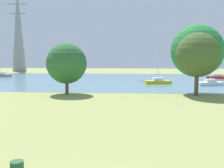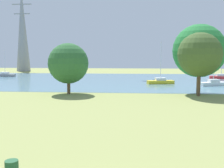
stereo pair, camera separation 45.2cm
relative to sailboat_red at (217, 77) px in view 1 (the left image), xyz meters
name	(u,v)px [view 1 (the left image)]	position (x,y,z in m)	size (l,w,h in m)	color
ground_plane	(120,103)	(-20.20, -32.90, -0.46)	(160.00, 160.00, 0.00)	#8C9351
water_surface	(126,80)	(-20.20, -4.90, -0.45)	(140.00, 40.00, 0.02)	slate
sailboat_red	(217,77)	(0.00, 0.00, 0.00)	(4.96, 2.12, 7.12)	red
sailboat_white	(210,83)	(-5.49, -14.33, 0.01)	(5.03, 2.97, 7.84)	white
sailboat_gray	(1,75)	(-50.56, 2.37, -0.01)	(4.82, 1.56, 6.42)	gray
sailboat_yellow	(158,81)	(-14.22, -11.93, 0.01)	(5.01, 2.51, 7.64)	yellow
tree_west_far	(67,63)	(-27.66, -26.29, 3.63)	(5.41, 5.41, 6.81)	brown
tree_mid_shore	(198,55)	(-10.65, -26.74, 4.81)	(5.59, 5.59, 8.08)	brown
tree_east_far	(197,51)	(-10.27, -24.66, 5.30)	(7.06, 7.06, 9.31)	brown
electricity_pylon	(18,29)	(-55.53, 25.68, 12.97)	(6.40, 4.40, 26.84)	gray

